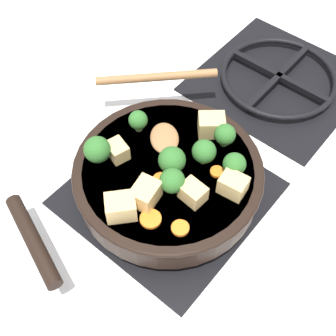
# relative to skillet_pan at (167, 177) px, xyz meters

# --- Properties ---
(ground_plane) EXTENTS (2.40, 2.40, 0.00)m
(ground_plane) POSITION_rel_skillet_pan_xyz_m (0.00, 0.00, -0.06)
(ground_plane) COLOR white
(front_burner_grate) EXTENTS (0.31, 0.31, 0.03)m
(front_burner_grate) POSITION_rel_skillet_pan_xyz_m (0.00, 0.00, -0.04)
(front_burner_grate) COLOR black
(front_burner_grate) RESTS_ON ground_plane
(rear_burner_grate) EXTENTS (0.31, 0.31, 0.03)m
(rear_burner_grate) POSITION_rel_skillet_pan_xyz_m (0.00, 0.36, -0.04)
(rear_burner_grate) COLOR black
(rear_burner_grate) RESTS_ON ground_plane
(skillet_pan) EXTENTS (0.32, 0.42, 0.05)m
(skillet_pan) POSITION_rel_skillet_pan_xyz_m (0.00, 0.00, 0.00)
(skillet_pan) COLOR black
(skillet_pan) RESTS_ON front_burner_grate
(wooden_spoon) EXTENTS (0.23, 0.23, 0.02)m
(wooden_spoon) POSITION_rel_skillet_pan_xyz_m (-0.10, 0.10, 0.03)
(wooden_spoon) COLOR olive
(wooden_spoon) RESTS_ON skillet_pan
(tofu_cube_center_large) EXTENTS (0.04, 0.04, 0.03)m
(tofu_cube_center_large) POSITION_rel_skillet_pan_xyz_m (0.11, 0.03, 0.04)
(tofu_cube_center_large) COLOR #DBB770
(tofu_cube_center_large) RESTS_ON skillet_pan
(tofu_cube_near_handle) EXTENTS (0.06, 0.06, 0.04)m
(tofu_cube_near_handle) POSITION_rel_skillet_pan_xyz_m (0.01, 0.11, 0.04)
(tofu_cube_near_handle) COLOR #DBB770
(tofu_cube_near_handle) RESTS_ON skillet_pan
(tofu_cube_east_chunk) EXTENTS (0.04, 0.05, 0.04)m
(tofu_cube_east_chunk) POSITION_rel_skillet_pan_xyz_m (0.01, -0.07, 0.04)
(tofu_cube_east_chunk) COLOR #DBB770
(tofu_cube_east_chunk) RESTS_ON skillet_pan
(tofu_cube_west_chunk) EXTENTS (0.04, 0.04, 0.03)m
(tofu_cube_west_chunk) POSITION_rel_skillet_pan_xyz_m (-0.08, -0.03, 0.04)
(tofu_cube_west_chunk) COLOR #DBB770
(tofu_cube_west_chunk) RESTS_ON skillet_pan
(tofu_cube_back_piece) EXTENTS (0.04, 0.03, 0.03)m
(tofu_cube_back_piece) POSITION_rel_skillet_pan_xyz_m (0.07, -0.02, 0.04)
(tofu_cube_back_piece) COLOR #DBB770
(tofu_cube_back_piece) RESTS_ON skillet_pan
(tofu_cube_front_piece) EXTENTS (0.06, 0.06, 0.04)m
(tofu_cube_front_piece) POSITION_rel_skillet_pan_xyz_m (0.00, -0.11, 0.04)
(tofu_cube_front_piece) COLOR #DBB770
(tofu_cube_front_piece) RESTS_ON skillet_pan
(broccoli_floret_near_spoon) EXTENTS (0.03, 0.03, 0.04)m
(broccoli_floret_near_spoon) POSITION_rel_skillet_pan_xyz_m (-0.09, 0.03, 0.05)
(broccoli_floret_near_spoon) COLOR #709956
(broccoli_floret_near_spoon) RESTS_ON skillet_pan
(broccoli_floret_center_top) EXTENTS (0.04, 0.04, 0.05)m
(broccoli_floret_center_top) POSITION_rel_skillet_pan_xyz_m (0.04, 0.05, 0.05)
(broccoli_floret_center_top) COLOR #709956
(broccoli_floret_center_top) RESTS_ON skillet_pan
(broccoli_floret_east_rim) EXTENTS (0.04, 0.04, 0.04)m
(broccoli_floret_east_rim) POSITION_rel_skillet_pan_xyz_m (0.09, 0.06, 0.05)
(broccoli_floret_east_rim) COLOR #709956
(broccoli_floret_east_rim) RESTS_ON skillet_pan
(broccoli_floret_west_rim) EXTENTS (0.04, 0.04, 0.04)m
(broccoli_floret_west_rim) POSITION_rel_skillet_pan_xyz_m (0.04, 0.10, 0.05)
(broccoli_floret_west_rim) COLOR #709956
(broccoli_floret_west_rim) RESTS_ON skillet_pan
(broccoli_floret_north_edge) EXTENTS (0.04, 0.04, 0.05)m
(broccoli_floret_north_edge) POSITION_rel_skillet_pan_xyz_m (-0.10, -0.06, 0.05)
(broccoli_floret_north_edge) COLOR #709956
(broccoli_floret_north_edge) RESTS_ON skillet_pan
(broccoli_floret_south_cluster) EXTENTS (0.04, 0.04, 0.05)m
(broccoli_floret_south_cluster) POSITION_rel_skillet_pan_xyz_m (0.03, -0.03, 0.05)
(broccoli_floret_south_cluster) COLOR #709956
(broccoli_floret_south_cluster) RESTS_ON skillet_pan
(broccoli_floret_mid_floret) EXTENTS (0.04, 0.04, 0.05)m
(broccoli_floret_mid_floret) POSITION_rel_skillet_pan_xyz_m (0.01, 0.00, 0.05)
(broccoli_floret_mid_floret) COLOR #709956
(broccoli_floret_mid_floret) RESTS_ON skillet_pan
(carrot_slice_orange_thin) EXTENTS (0.03, 0.03, 0.01)m
(carrot_slice_orange_thin) POSITION_rel_skillet_pan_xyz_m (0.09, -0.07, 0.03)
(carrot_slice_orange_thin) COLOR orange
(carrot_slice_orange_thin) RESTS_ON skillet_pan
(carrot_slice_near_center) EXTENTS (0.02, 0.02, 0.01)m
(carrot_slice_near_center) POSITION_rel_skillet_pan_xyz_m (0.07, 0.05, 0.03)
(carrot_slice_near_center) COLOR orange
(carrot_slice_near_center) RESTS_ON skillet_pan
(carrot_slice_edge_slice) EXTENTS (0.03, 0.03, 0.01)m
(carrot_slice_edge_slice) POSITION_rel_skillet_pan_xyz_m (0.04, -0.09, 0.03)
(carrot_slice_edge_slice) COLOR orange
(carrot_slice_edge_slice) RESTS_ON skillet_pan
(carrot_slice_under_broccoli) EXTENTS (0.03, 0.03, 0.01)m
(carrot_slice_under_broccoli) POSITION_rel_skillet_pan_xyz_m (0.01, -0.02, 0.03)
(carrot_slice_under_broccoli) COLOR orange
(carrot_slice_under_broccoli) RESTS_ON skillet_pan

